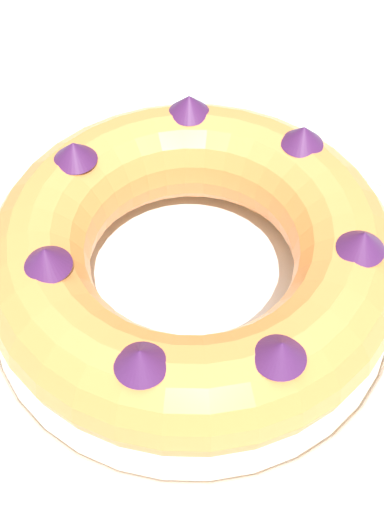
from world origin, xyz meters
TOP-DOWN VIEW (x-y plane):
  - dining_table at (0.00, 0.00)m, footprint 1.49×1.04m
  - serving_dish at (0.03, 0.01)m, footprint 0.35×0.35m
  - bundt_cake at (0.03, 0.01)m, footprint 0.32×0.32m
  - napkin at (0.30, -0.04)m, footprint 0.13×0.09m

SIDE VIEW (x-z plane):
  - dining_table at x=0.00m, z-range 0.29..1.02m
  - napkin at x=0.30m, z-range 0.74..0.74m
  - serving_dish at x=0.03m, z-range 0.74..0.76m
  - bundt_cake at x=0.03m, z-range 0.75..0.85m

